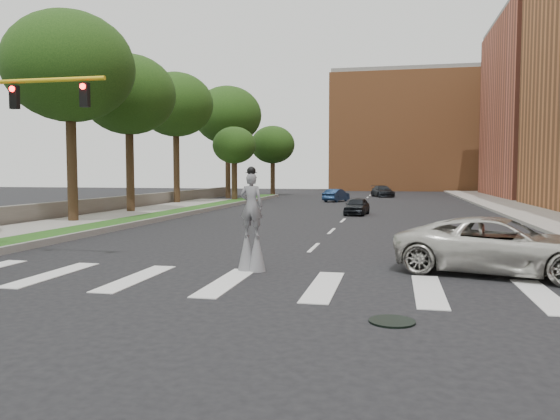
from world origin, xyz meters
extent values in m
plane|color=black|center=(0.00, 0.00, 0.00)|extent=(160.00, 160.00, 0.00)
cube|color=#1D4915|center=(-11.50, 20.00, 0.12)|extent=(2.00, 60.00, 0.25)
cube|color=gray|center=(-10.45, 20.00, 0.14)|extent=(0.20, 60.00, 0.28)
cube|color=gray|center=(-14.50, 10.00, 0.09)|extent=(4.00, 60.00, 0.18)
cube|color=gray|center=(12.50, 25.00, 0.09)|extent=(5.00, 90.00, 0.18)
cube|color=#605A52|center=(-17.00, 22.00, 0.55)|extent=(0.50, 56.00, 1.10)
cylinder|color=black|center=(3.00, -2.00, 0.02)|extent=(0.90, 0.90, 0.04)
cube|color=#AD6436|center=(6.00, 78.00, 9.00)|extent=(26.00, 14.00, 18.00)
cylinder|color=gold|center=(-8.40, 3.00, 5.80)|extent=(5.20, 0.14, 0.14)
cube|color=black|center=(-9.00, 3.00, 5.30)|extent=(0.28, 0.18, 0.75)
cylinder|color=#FF0C0C|center=(-9.00, 2.90, 5.55)|extent=(0.18, 0.06, 0.18)
cube|color=black|center=(-6.50, 3.00, 5.30)|extent=(0.28, 0.18, 0.75)
cylinder|color=#FF0C0C|center=(-6.50, 2.90, 5.55)|extent=(0.18, 0.06, 0.18)
cylinder|color=#312213|center=(-0.91, 2.74, 0.50)|extent=(0.07, 0.07, 0.99)
cylinder|color=#312213|center=(-1.23, 2.76, 0.50)|extent=(0.07, 0.07, 0.99)
cone|color=#5D5D62|center=(-0.91, 2.74, 0.62)|extent=(0.52, 0.52, 1.24)
cone|color=#5D5D62|center=(-1.23, 2.76, 0.62)|extent=(0.52, 0.52, 1.24)
imported|color=#5D5D62|center=(-1.07, 2.75, 1.93)|extent=(0.72, 0.50, 1.88)
sphere|color=black|center=(-1.07, 2.75, 2.93)|extent=(0.26, 0.26, 0.26)
cylinder|color=black|center=(-1.07, 2.75, 2.88)|extent=(0.34, 0.34, 0.02)
cube|color=yellow|center=(-1.06, 2.89, 2.45)|extent=(0.22, 0.05, 0.10)
imported|color=beige|center=(5.99, 3.73, 0.81)|extent=(6.31, 4.16, 1.61)
imported|color=black|center=(0.52, 24.55, 0.59)|extent=(1.74, 3.60, 1.18)
imported|color=#15294B|center=(-2.60, 40.77, 0.62)|extent=(2.42, 3.98, 1.24)
imported|color=black|center=(1.61, 51.87, 0.66)|extent=(3.16, 4.91, 1.32)
cylinder|color=#312213|center=(-14.70, 14.95, 3.46)|extent=(0.56, 0.56, 6.92)
ellipsoid|color=black|center=(-14.70, 14.95, 8.71)|extent=(7.14, 7.14, 6.07)
cylinder|color=#312213|center=(-15.06, 22.50, 3.31)|extent=(0.56, 0.56, 6.62)
ellipsoid|color=black|center=(-15.06, 22.50, 8.24)|extent=(6.47, 6.47, 5.50)
cylinder|color=#312213|center=(-16.17, 33.42, 3.61)|extent=(0.56, 0.56, 7.21)
ellipsoid|color=black|center=(-16.17, 33.42, 8.89)|extent=(6.69, 6.69, 5.69)
cylinder|color=#312213|center=(-15.13, 45.47, 3.63)|extent=(0.56, 0.56, 7.27)
ellipsoid|color=black|center=(-15.13, 45.47, 9.14)|extent=(7.48, 7.48, 6.36)
cylinder|color=#312213|center=(-12.21, 38.20, 2.22)|extent=(0.56, 0.56, 4.43)
ellipsoid|color=black|center=(-12.21, 38.20, 5.48)|extent=(4.19, 4.19, 3.56)
cylinder|color=#312213|center=(-11.76, 53.13, 2.45)|extent=(0.56, 0.56, 4.89)
ellipsoid|color=black|center=(-11.76, 53.13, 6.25)|extent=(5.43, 5.43, 4.62)
camera|label=1|loc=(3.02, -12.58, 2.90)|focal=35.00mm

